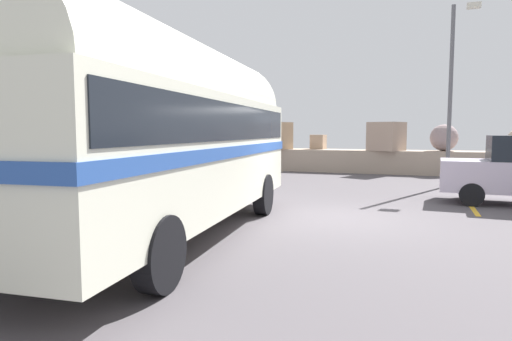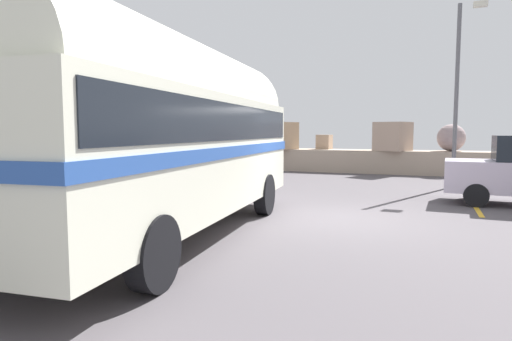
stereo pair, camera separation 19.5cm
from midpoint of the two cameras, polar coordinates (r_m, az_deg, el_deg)
ground at (r=10.14m, az=9.85°, el=-6.19°), size 32.00×26.00×0.02m
breakwater at (r=21.65m, az=15.63°, el=1.72°), size 31.36×2.27×2.49m
vintage_coach at (r=8.15m, az=-11.81°, el=5.48°), size 3.23×8.77×3.70m
lamp_post at (r=17.00m, az=24.10°, el=10.09°), size 0.92×0.24×6.36m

